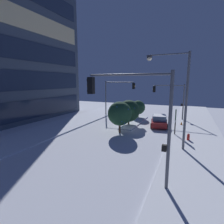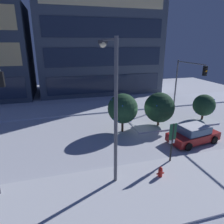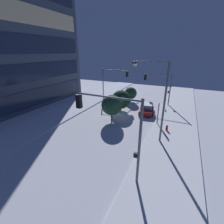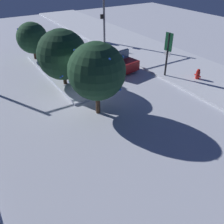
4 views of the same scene
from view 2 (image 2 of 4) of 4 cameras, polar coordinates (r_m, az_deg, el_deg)
The scene contains 12 objects.
ground at distance 19.65m, azimuth 5.46°, elevation -5.11°, with size 52.00×52.00×0.00m, color silver.
curb_strip_near at distance 13.35m, azimuth 18.66°, elevation -18.40°, with size 52.00×5.20×0.14m, color silver.
curb_strip_far at distance 26.93m, azimuth -0.70°, elevation 1.79°, with size 52.00×5.20×0.14m, color silver.
median_strip at distance 21.60m, azimuth 17.72°, elevation -3.51°, with size 9.00×1.80×0.14m, color silver.
car_near at distance 18.34m, azimuth 21.91°, elevation -5.84°, with size 4.59×2.65×1.49m.
traffic_light_corner_far_right at distance 26.07m, azimuth 20.44°, elevation 9.49°, with size 0.32×5.44×5.99m.
street_lamp_arched at distance 11.37m, azimuth -0.11°, elevation 5.79°, with size 0.56×3.51×8.26m.
fire_hydrant at distance 13.31m, azimuth 13.45°, elevation -16.30°, with size 0.48×0.26×0.80m.
parking_info_sign at distance 14.32m, azimuth 16.61°, elevation -7.12°, with size 0.55×0.12×2.92m.
decorated_tree_median at distance 20.29m, azimuth 13.18°, elevation 1.24°, with size 2.94×2.94×3.46m.
decorated_tree_left_of_median at distance 18.54m, azimuth 3.04°, elevation 0.98°, with size 2.76×2.76×3.65m.
decorated_tree_right_of_median at distance 23.50m, azimuth 24.46°, elevation 1.76°, with size 2.28×2.28×2.88m.
Camera 2 is at (-6.59, -16.74, 7.91)m, focal length 32.48 mm.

